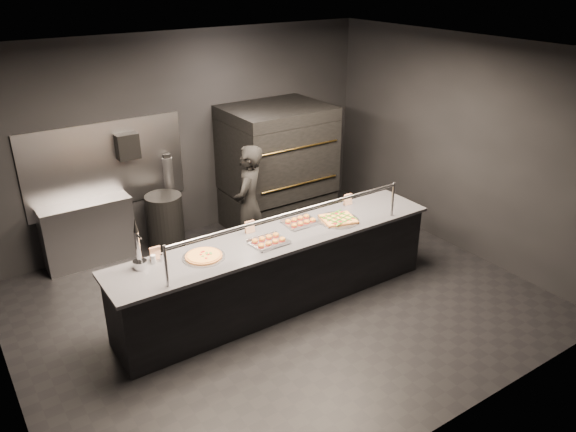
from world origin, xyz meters
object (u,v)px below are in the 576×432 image
Objects in this scene: towel_dispenser at (127,146)px; round_pizza at (204,256)px; pizza_oven at (277,168)px; prep_shelf at (89,233)px; slider_tray_b at (300,222)px; trash_bin at (166,224)px; square_pizza at (338,219)px; beer_tap at (139,254)px; fire_extinguisher at (168,172)px; service_counter at (279,270)px; worker at (249,205)px; slider_tray_a at (269,241)px.

round_pizza is (-0.05, -2.36, -0.61)m from towel_dispenser.
prep_shelf is (-2.80, 0.42, -0.52)m from pizza_oven.
trash_bin is at bearing 117.70° from slider_tray_b.
square_pizza is 0.59× the size of trash_bin.
beer_tap reaches higher than slider_tray_b.
fire_extinguisher is 1.18× the size of slider_tray_b.
slider_tray_b is (1.36, 0.12, 0.01)m from round_pizza.
service_counter is 1.24m from worker.
fire_extinguisher is 2.49m from slider_tray_a.
slider_tray_a is (1.41, -0.27, -0.14)m from beer_tap.
towel_dispenser is 0.21× the size of worker.
square_pizza is at bearing -43.99° from prep_shelf.
pizza_oven is 2.88m from prep_shelf.
fire_extinguisher is at bearing 116.14° from square_pizza.
square_pizza reaches higher than round_pizza.
worker is at bearing -63.57° from fire_extinguisher.
service_counter is 1.73m from beer_tap.
worker is (0.45, 1.23, -0.11)m from slider_tray_a.
beer_tap is 2.47m from square_pizza.
square_pizza reaches higher than trash_bin.
trash_bin is at bearing 174.76° from pizza_oven.
slider_tray_a is (0.16, -2.48, -0.11)m from fire_extinguisher.
fire_extinguisher is at bearing 75.82° from round_pizza.
slider_tray_b is 2.22m from trash_bin.
worker is (0.27, 1.16, 0.37)m from service_counter.
trash_bin is at bearing 79.98° from round_pizza.
prep_shelf is at bearing -174.29° from towel_dispenser.
pizza_oven is 1.63m from fire_extinguisher.
slider_tray_a is 0.26× the size of worker.
slider_tray_b is at bearing -47.12° from prep_shelf.
round_pizza is 0.91× the size of square_pizza.
pizza_oven reaches higher than slider_tray_b.
beer_tap is at bearing -107.67° from towel_dispenser.
worker is (1.22, 1.13, -0.10)m from round_pizza.
service_counter reaches higher than round_pizza.
square_pizza is (2.45, -0.24, -0.14)m from beer_tap.
worker is (0.86, -0.91, 0.41)m from trash_bin.
round_pizza is (0.65, -2.29, 0.49)m from prep_shelf.
towel_dispenser is 0.74m from fire_extinguisher.
service_counter is 8.85× the size of round_pizza.
fire_extinguisher is 0.75m from trash_bin.
trash_bin is (-1.00, 1.91, -0.51)m from slider_tray_b.
slider_tray_a is (0.71, -2.47, -0.61)m from towel_dispenser.
pizza_oven is 3.78× the size of fire_extinguisher.
service_counter is at bearing 35.22° from worker.
slider_tray_a is 2.24m from trash_bin.
slider_tray_b is at bearing 5.20° from round_pizza.
pizza_oven is 4.12× the size of round_pizza.
worker is at bearing 27.29° from beer_tap.
towel_dispenser reaches higher than trash_bin.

